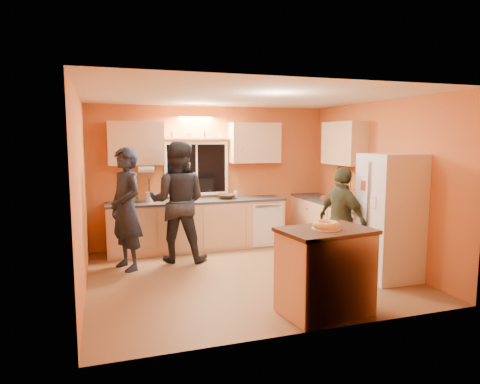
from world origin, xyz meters
name	(u,v)px	position (x,y,z in m)	size (l,w,h in m)	color
ground	(246,275)	(0.00, 0.00, 0.00)	(4.50, 4.50, 0.00)	brown
room_shell	(245,164)	(0.12, 0.41, 1.62)	(4.54, 4.04, 2.61)	#D06535
back_counter	(217,223)	(0.01, 1.70, 0.45)	(4.23, 0.62, 0.90)	tan
right_counter	(344,229)	(1.95, 0.50, 0.45)	(0.62, 1.84, 0.90)	tan
refrigerator	(390,217)	(1.89, -0.80, 0.90)	(0.72, 0.70, 1.80)	silver
island	(325,271)	(0.41, -1.60, 0.50)	(1.11, 0.83, 0.99)	tan
bundt_pastry	(326,225)	(0.41, -1.60, 1.04)	(0.31, 0.31, 0.09)	#DCAB5A
person_left	(126,209)	(-1.65, 0.85, 0.94)	(0.69, 0.45, 1.88)	black
person_center	(178,202)	(-0.82, 1.06, 0.99)	(0.96, 0.75, 1.97)	black
person_right	(342,220)	(1.40, -0.33, 0.79)	(0.93, 0.39, 1.59)	#2E3622
mixing_bowl	(226,197)	(0.20, 1.70, 0.94)	(0.34, 0.34, 0.08)	black
utensil_crock	(149,197)	(-1.20, 1.76, 0.99)	(0.14, 0.14, 0.17)	beige
potted_plant	(349,197)	(1.92, 0.31, 1.05)	(0.27, 0.23, 0.30)	gray
red_box	(326,198)	(1.91, 1.05, 0.94)	(0.16, 0.12, 0.07)	#A33019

